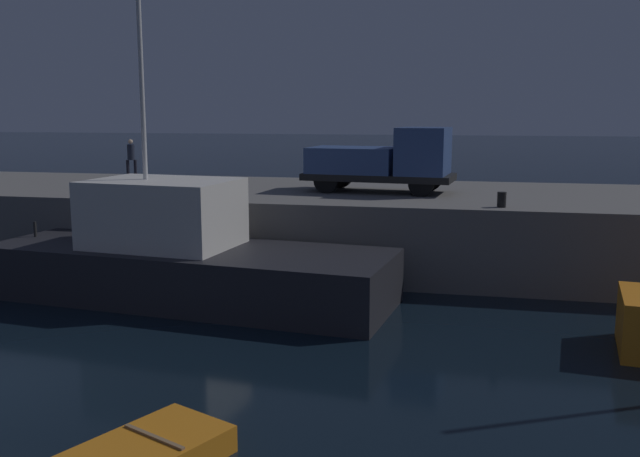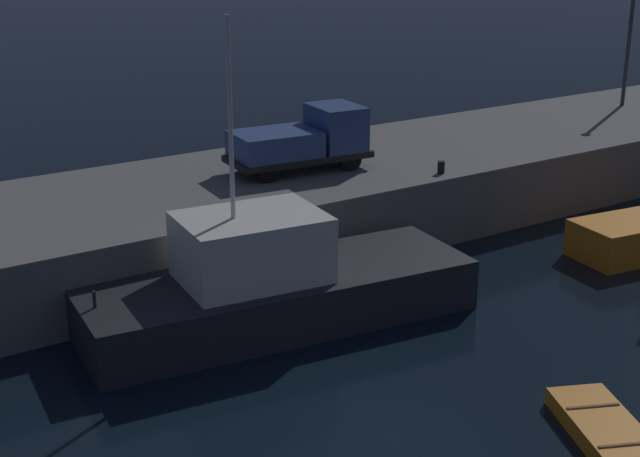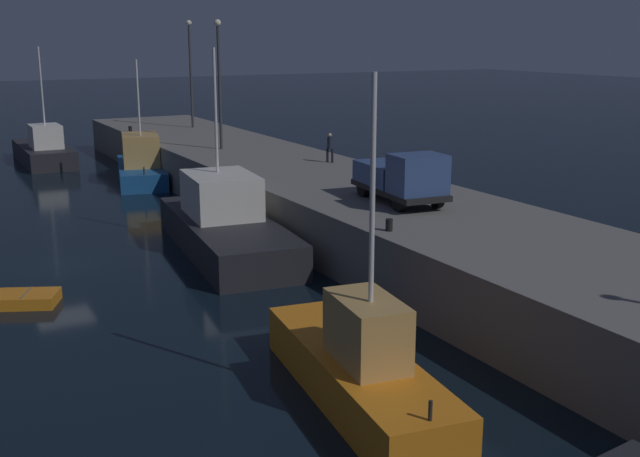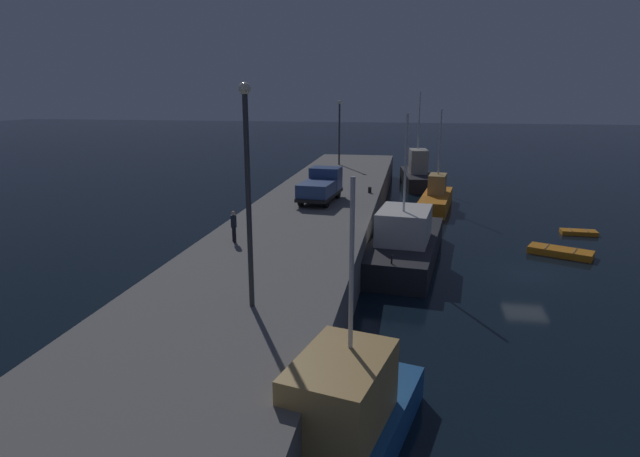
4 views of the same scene
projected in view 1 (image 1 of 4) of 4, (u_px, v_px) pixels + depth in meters
pier_quay at (222, 221)px, 28.01m from camera, size 74.13×9.06×2.70m
fishing_boat_blue at (183, 258)px, 21.20m from camera, size 12.75×5.38×9.56m
utility_truck at (386, 161)px, 25.86m from camera, size 5.71×2.78×2.41m
dockworker at (131, 156)px, 31.09m from camera, size 0.45×0.45×1.76m
bollard_west at (502, 200)px, 21.91m from camera, size 0.28×0.28×0.48m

